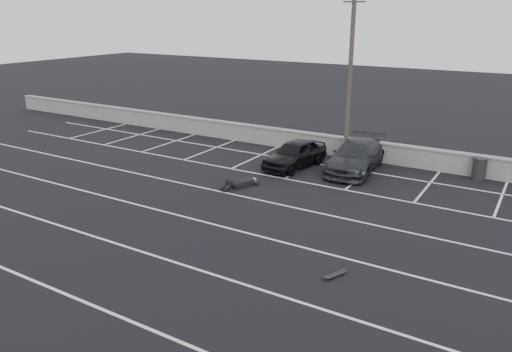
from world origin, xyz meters
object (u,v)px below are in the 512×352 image
Objects in this scene: skateboard at (335,275)px; trash_bin at (479,168)px; person at (245,180)px; utility_pole at (350,79)px; car_left at (295,154)px; car_right at (356,156)px.

trash_bin is at bearing 103.76° from skateboard.
skateboard is at bearing -20.68° from person.
utility_pole is 11.87× the size of skateboard.
trash_bin is (8.20, 2.69, -0.16)m from car_left.
utility_pole reaches higher than person.
car_left is 3.72m from person.
car_left is at bearing 147.54° from skateboard.
trash_bin reaches higher than skateboard.
car_right is 10.69m from skateboard.
car_right is 4.81× the size of trash_bin.
skateboard is (-2.23, -11.84, -0.46)m from trash_bin.
car_left is at bearing -161.82° from trash_bin.
utility_pole is 7.44m from trash_bin.
person is at bearing -144.44° from trash_bin.
car_left reaches higher than trash_bin.
trash_bin is at bearing 26.08° from car_left.
utility_pole is 7.57m from person.
skateboard is at bearing -100.65° from trash_bin.
utility_pole is at bearing 59.98° from car_left.
person is (-0.65, -3.64, -0.43)m from car_left.
car_right is (2.80, 1.03, 0.04)m from car_left.
car_left is at bearing -127.92° from utility_pole.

